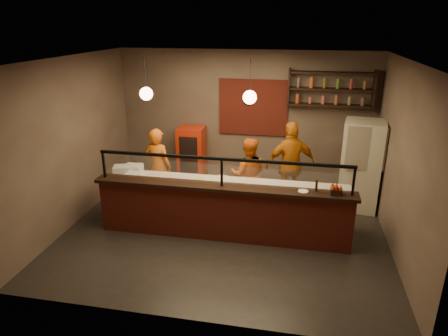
% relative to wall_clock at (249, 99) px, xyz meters
% --- Properties ---
extents(floor, '(6.00, 6.00, 0.00)m').
position_rel_wall_clock_xyz_m(floor, '(-0.10, -2.46, -2.10)').
color(floor, black).
rests_on(floor, ground).
extents(ceiling, '(6.00, 6.00, 0.00)m').
position_rel_wall_clock_xyz_m(ceiling, '(-0.10, -2.46, 1.10)').
color(ceiling, '#37312A').
rests_on(ceiling, wall_back).
extents(wall_back, '(6.00, 0.00, 6.00)m').
position_rel_wall_clock_xyz_m(wall_back, '(-0.10, 0.04, -0.50)').
color(wall_back, '#6E5E51').
rests_on(wall_back, floor).
extents(wall_left, '(0.00, 5.00, 5.00)m').
position_rel_wall_clock_xyz_m(wall_left, '(-3.10, -2.46, -0.50)').
color(wall_left, '#6E5E51').
rests_on(wall_left, floor).
extents(wall_right, '(0.00, 5.00, 5.00)m').
position_rel_wall_clock_xyz_m(wall_right, '(2.90, -2.46, -0.50)').
color(wall_right, '#6E5E51').
rests_on(wall_right, floor).
extents(wall_front, '(6.00, 0.00, 6.00)m').
position_rel_wall_clock_xyz_m(wall_front, '(-0.10, -4.96, -0.50)').
color(wall_front, '#6E5E51').
rests_on(wall_front, floor).
extents(brick_patch, '(1.60, 0.04, 1.30)m').
position_rel_wall_clock_xyz_m(brick_patch, '(0.10, 0.01, -0.20)').
color(brick_patch, maroon).
rests_on(brick_patch, wall_back).
extents(service_counter, '(4.60, 0.25, 1.00)m').
position_rel_wall_clock_xyz_m(service_counter, '(-0.10, -2.76, -1.60)').
color(service_counter, maroon).
rests_on(service_counter, floor).
extents(counter_ledge, '(4.70, 0.37, 0.06)m').
position_rel_wall_clock_xyz_m(counter_ledge, '(-0.10, -2.76, -1.07)').
color(counter_ledge, black).
rests_on(counter_ledge, service_counter).
extents(worktop_cabinet, '(4.60, 0.75, 0.85)m').
position_rel_wall_clock_xyz_m(worktop_cabinet, '(-0.10, -2.26, -1.68)').
color(worktop_cabinet, gray).
rests_on(worktop_cabinet, floor).
extents(worktop, '(4.60, 0.75, 0.05)m').
position_rel_wall_clock_xyz_m(worktop, '(-0.10, -2.26, -1.23)').
color(worktop, white).
rests_on(worktop, worktop_cabinet).
extents(sneeze_guard, '(4.50, 0.05, 0.52)m').
position_rel_wall_clock_xyz_m(sneeze_guard, '(-0.10, -2.76, -0.73)').
color(sneeze_guard, white).
rests_on(sneeze_guard, counter_ledge).
extents(wall_shelving, '(1.84, 0.28, 0.85)m').
position_rel_wall_clock_xyz_m(wall_shelving, '(1.80, -0.14, 0.30)').
color(wall_shelving, black).
rests_on(wall_shelving, wall_back).
extents(wall_clock, '(0.30, 0.04, 0.30)m').
position_rel_wall_clock_xyz_m(wall_clock, '(0.00, 0.00, 0.00)').
color(wall_clock, black).
rests_on(wall_clock, wall_back).
extents(pendant_left, '(0.24, 0.24, 0.77)m').
position_rel_wall_clock_xyz_m(pendant_left, '(-1.60, -2.26, 0.45)').
color(pendant_left, black).
rests_on(pendant_left, ceiling).
extents(pendant_right, '(0.24, 0.24, 0.77)m').
position_rel_wall_clock_xyz_m(pendant_right, '(0.30, -2.26, 0.45)').
color(pendant_right, black).
rests_on(pendant_right, ceiling).
extents(cook_left, '(0.69, 0.53, 1.69)m').
position_rel_wall_clock_xyz_m(cook_left, '(-1.75, -1.49, -1.25)').
color(cook_left, orange).
rests_on(cook_left, floor).
extents(cook_mid, '(0.83, 0.68, 1.58)m').
position_rel_wall_clock_xyz_m(cook_mid, '(0.20, -1.45, -1.31)').
color(cook_mid, '#CD5813').
rests_on(cook_mid, floor).
extents(cook_right, '(1.18, 0.78, 1.86)m').
position_rel_wall_clock_xyz_m(cook_right, '(1.06, -1.07, -1.17)').
color(cook_right, '#C36A12').
rests_on(cook_right, floor).
extents(fridge, '(0.90, 0.85, 1.90)m').
position_rel_wall_clock_xyz_m(fridge, '(2.50, -0.89, -1.15)').
color(fridge, beige).
rests_on(fridge, floor).
extents(red_cooler, '(0.62, 0.57, 1.44)m').
position_rel_wall_clock_xyz_m(red_cooler, '(-1.32, -0.31, -1.38)').
color(red_cooler, '#B4240C').
rests_on(red_cooler, floor).
extents(pizza_dough, '(0.67, 0.67, 0.01)m').
position_rel_wall_clock_xyz_m(pizza_dough, '(-0.25, -2.14, -1.19)').
color(pizza_dough, beige).
rests_on(pizza_dough, worktop).
extents(prep_tub_a, '(0.41, 0.36, 0.17)m').
position_rel_wall_clock_xyz_m(prep_tub_a, '(-2.25, -2.18, -1.11)').
color(prep_tub_a, silver).
rests_on(prep_tub_a, worktop).
extents(prep_tub_b, '(0.34, 0.27, 0.17)m').
position_rel_wall_clock_xyz_m(prep_tub_b, '(-2.06, -2.06, -1.12)').
color(prep_tub_b, silver).
rests_on(prep_tub_b, worktop).
extents(prep_tub_c, '(0.28, 0.23, 0.14)m').
position_rel_wall_clock_xyz_m(prep_tub_c, '(-1.93, -2.42, -1.13)').
color(prep_tub_c, white).
rests_on(prep_tub_c, worktop).
extents(rolling_pin, '(0.36, 0.23, 0.06)m').
position_rel_wall_clock_xyz_m(rolling_pin, '(-0.73, -2.31, -1.17)').
color(rolling_pin, yellow).
rests_on(rolling_pin, worktop).
extents(condiment_caddy, '(0.19, 0.15, 0.10)m').
position_rel_wall_clock_xyz_m(condiment_caddy, '(1.86, -2.77, -0.99)').
color(condiment_caddy, black).
rests_on(condiment_caddy, counter_ledge).
extents(pepper_mill, '(0.06, 0.06, 0.20)m').
position_rel_wall_clock_xyz_m(pepper_mill, '(1.53, -2.70, -0.94)').
color(pepper_mill, black).
rests_on(pepper_mill, counter_ledge).
extents(small_plate, '(0.21, 0.21, 0.01)m').
position_rel_wall_clock_xyz_m(small_plate, '(1.32, -2.75, -1.03)').
color(small_plate, white).
rests_on(small_plate, counter_ledge).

